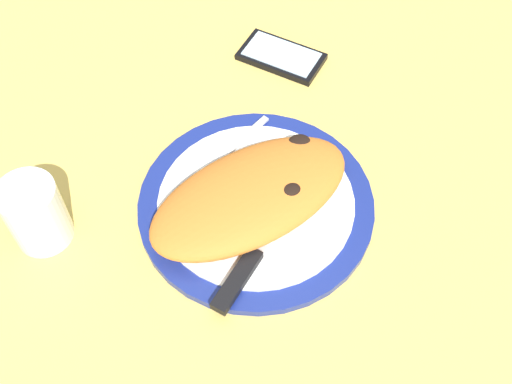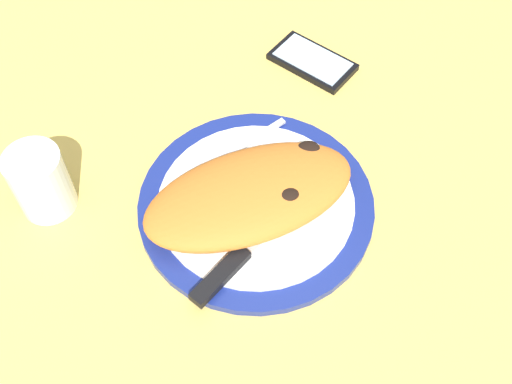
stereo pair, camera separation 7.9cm
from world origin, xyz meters
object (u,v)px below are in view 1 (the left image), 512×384
plate (256,204)px  fork (216,162)px  knife (251,260)px  smartphone (281,56)px  water_glass (37,216)px  calzone (253,198)px

plate → fork: 8.12cm
knife → smartphone: bearing=-143.4°
plate → water_glass: (21.17, -16.39, 3.36)cm
plate → calzone: 3.18cm
fork → knife: 15.61cm
calzone → knife: 8.04cm
knife → water_glass: (14.36, -22.04, 2.08)cm
plate → water_glass: water_glass is taller
calzone → water_glass: water_glass is taller
plate → calzone: size_ratio=1.02×
fork → water_glass: water_glass is taller
calzone → fork: 8.87cm
calzone → fork: size_ratio=1.71×
fork → smartphone: size_ratio=1.25×
fork → knife: size_ratio=0.80×
fork → plate: bearing=85.2°
calzone → fork: (-1.61, -8.49, -2.01)cm
fork → knife: (7.50, 13.69, 0.29)cm
calzone → fork: bearing=-100.7°
water_glass → calzone: bearing=140.2°
plate → fork: size_ratio=1.74×
knife → smartphone: size_ratio=1.56×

